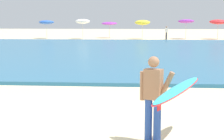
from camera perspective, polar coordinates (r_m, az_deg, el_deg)
The scene contains 10 objects.
ground_plane at distance 8.25m, azimuth -8.21°, elevation -9.37°, with size 160.00×160.00×0.00m, color beige.
sea at distance 27.19m, azimuth 0.61°, elevation 2.97°, with size 120.00×28.00×0.14m, color teal.
surfer_with_board at distance 7.15m, azimuth 8.25°, elevation -3.54°, with size 1.39×2.57×1.73m.
beach_umbrella_0 at distance 46.69m, azimuth -10.17°, elevation 7.32°, with size 1.88×1.90×2.28m.
beach_umbrella_1 at distance 44.93m, azimuth -4.59°, elevation 7.55°, with size 1.75×1.78×2.45m.
beach_umbrella_2 at distance 46.96m, azimuth -0.41°, elevation 7.26°, with size 2.01×2.03×2.07m.
beach_umbrella_3 at distance 44.63m, azimuth 4.76°, elevation 7.38°, with size 1.86×1.86×2.29m.
beach_umbrella_4 at distance 45.72m, azimuth 11.46°, elevation 7.45°, with size 1.98×2.00×2.43m.
beach_umbrella_5 at distance 46.11m, azimuth 16.20°, elevation 7.21°, with size 2.06×2.08×2.39m.
beachgoer_near_row_left at distance 44.03m, azimuth 8.47°, elevation 5.82°, with size 0.32×0.20×1.58m.
Camera 1 is at (1.74, -7.69, 2.45)m, focal length 58.72 mm.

